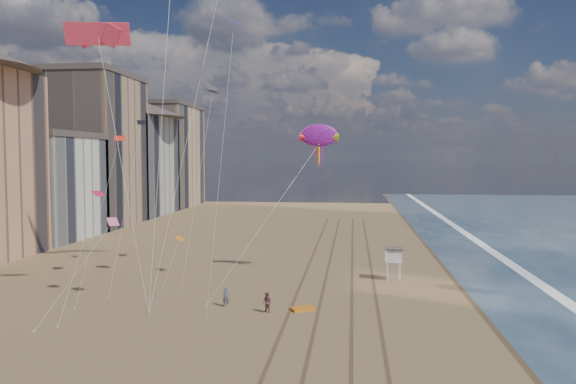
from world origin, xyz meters
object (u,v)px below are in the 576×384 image
Objects in this scene: grounded_kite at (302,309)px; kite_flyer_b at (267,303)px; show_kite at (319,136)px; kite_flyer_a at (226,297)px; lifeguard_stand at (394,255)px.

grounded_kite is 3.20m from kite_flyer_b.
kite_flyer_a is at bearing -119.38° from show_kite.
lifeguard_stand is 15.39m from grounded_kite.
lifeguard_stand is 2.04× the size of kite_flyer_a.
show_kite is at bearing 109.10° from kite_flyer_b.
lifeguard_stand is 1.78× the size of grounded_kite.
grounded_kite is (-8.50, -12.57, -2.55)m from lifeguard_stand.
grounded_kite is at bearing -10.24° from kite_flyer_a.
show_kite is 12.68× the size of kite_flyer_a.
kite_flyer_a is 4.16m from kite_flyer_b.
grounded_kite is 6.75m from kite_flyer_a.
kite_flyer_a is (-6.70, 0.30, 0.74)m from grounded_kite.
lifeguard_stand reaches higher than grounded_kite.
show_kite is 20.68m from kite_flyer_b.
kite_flyer_b is (-2.85, -1.25, 0.76)m from grounded_kite.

